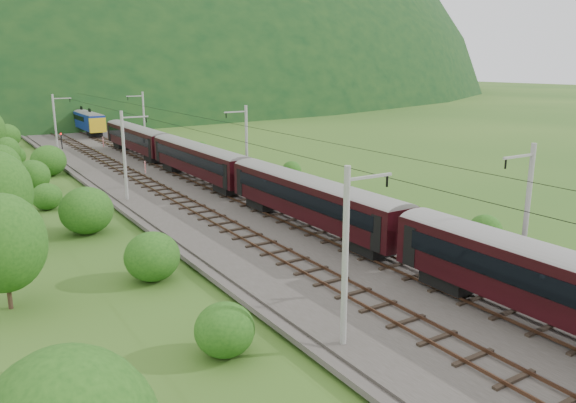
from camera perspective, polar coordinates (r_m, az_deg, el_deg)
ground at (r=29.77m, az=15.25°, el=-11.21°), size 600.00×600.00×0.00m
railbed at (r=36.59m, az=3.68°, el=-5.66°), size 14.00×220.00×0.30m
track_left at (r=35.24m, az=0.50°, el=-6.04°), size 2.40×220.00×0.27m
track_right at (r=37.91m, az=6.63°, el=-4.67°), size 2.40×220.00×0.27m
catenary_left at (r=52.42m, az=-16.23°, el=4.70°), size 2.54×192.28×8.00m
catenary_right at (r=56.98m, az=-4.30°, el=5.91°), size 2.54×192.28×8.00m
overhead_wires at (r=34.89m, az=3.85°, el=5.16°), size 4.83×198.00×0.03m
train at (r=40.78m, az=2.58°, el=0.86°), size 2.65×147.55×4.60m
hazard_post_near at (r=65.11m, az=-14.30°, el=3.40°), size 0.15×0.15×1.41m
hazard_post_far at (r=87.94m, az=-18.26°, el=5.79°), size 0.16×0.16×1.47m
signal at (r=87.36m, az=-22.03°, el=5.84°), size 0.26×0.26×2.31m
vegetation_left at (r=43.16m, az=-23.52°, el=-0.37°), size 12.94×150.87×6.94m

